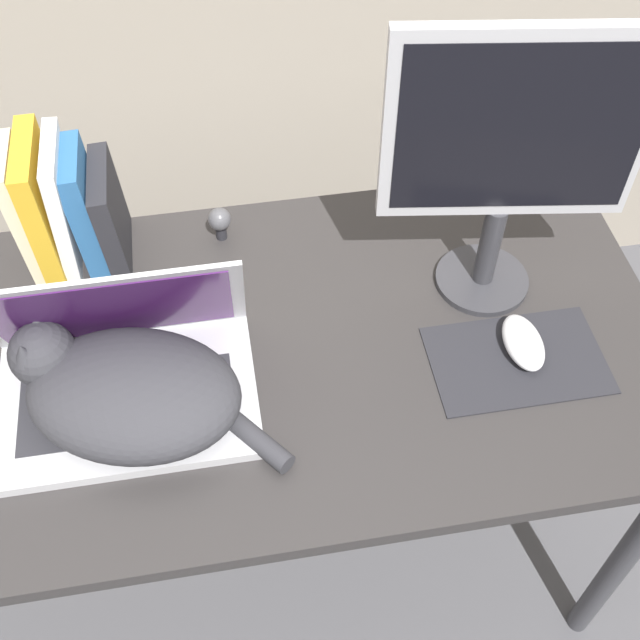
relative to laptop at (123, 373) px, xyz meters
The scene contains 8 objects.
desk 0.21m from the laptop, 16.19° to the left, with size 1.45×0.70×0.74m.
laptop is the anchor object (origin of this frame).
cat 0.05m from the laptop, 82.43° to the right, with size 0.41×0.31×0.14m.
external_monitor 0.67m from the laptop, 11.86° to the left, with size 0.39×0.16×0.49m.
mousepad 0.62m from the laptop, ahead, with size 0.28×0.18×0.00m.
computer_mouse 0.63m from the laptop, ahead, with size 0.06×0.11×0.04m.
book_row 0.33m from the laptop, 104.47° to the left, with size 0.17×0.17×0.25m.
webcam 0.36m from the laptop, 61.01° to the left, with size 0.04×0.04×0.07m.
Camera 1 is at (0.02, -0.44, 1.78)m, focal length 45.00 mm.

